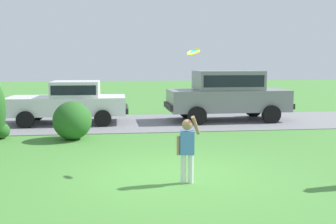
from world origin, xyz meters
name	(u,v)px	position (x,y,z in m)	size (l,w,h in m)	color
ground_plane	(172,175)	(0.00, 0.00, 0.00)	(80.00, 80.00, 0.00)	#478438
driveway_strip	(146,123)	(0.00, 7.02, 0.01)	(28.00, 4.40, 0.02)	slate
shrub_centre_left	(72,121)	(-2.38, 4.06, 0.56)	(1.13, 1.24, 1.12)	#286023
parked_sedan	(70,101)	(-2.78, 7.19, 0.85)	(4.41, 2.12, 1.56)	white
parked_suv	(228,93)	(3.14, 7.17, 1.08)	(4.73, 2.17, 1.92)	gray
child_thrower	(187,146)	(0.21, -0.59, 0.72)	(0.46, 0.25, 1.29)	white
frisbee	(193,52)	(0.53, 0.55, 2.47)	(0.30, 0.27, 0.21)	yellow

